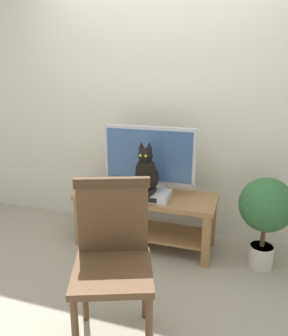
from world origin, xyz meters
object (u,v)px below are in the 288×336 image
tv_stand (146,210)px  media_box (147,195)px  wooden_chair (113,250)px  tv (149,157)px  potted_plant (266,210)px  cat (146,173)px  book_stack (100,186)px

tv_stand → media_box: size_ratio=3.16×
media_box → wooden_chair: size_ratio=0.41×
tv → potted_plant: tv is taller
tv_stand → tv: size_ratio=1.48×
media_box → potted_plant: size_ratio=0.52×
potted_plant → tv_stand: bearing=177.2°
cat → potted_plant: bearing=3.0°
tv → cat: size_ratio=1.92×
potted_plant → book_stack: bearing=178.6°
tv → cat: (0.04, -0.20, -0.09)m
tv_stand → potted_plant: size_ratio=1.65×
cat → book_stack: size_ratio=1.82×
tv_stand → wooden_chair: 1.13m
tv_stand → media_box: (0.04, -0.09, 0.19)m
tv_stand → book_stack: size_ratio=5.19×
media_box → cat: cat is taller
tv_stand → wooden_chair: size_ratio=1.30×
tv → wooden_chair: 1.24m
tv_stand → potted_plant: (1.04, -0.05, 0.16)m
cat → potted_plant: 1.02m
wooden_chair → potted_plant: bearing=49.8°
media_box → cat: size_ratio=0.90×
tv_stand → media_box: bearing=-66.7°
tv_stand → wooden_chair: (0.15, -1.10, 0.22)m
media_box → book_stack: size_ratio=1.64×
tv_stand → tv: 0.49m
cat → potted_plant: cat is taller
potted_plant → cat: bearing=-177.0°
tv_stand → cat: 0.41m
tv → wooden_chair: bearing=-83.0°
media_box → book_stack: (-0.49, 0.08, 0.01)m
media_box → cat: (0.00, -0.01, 0.21)m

